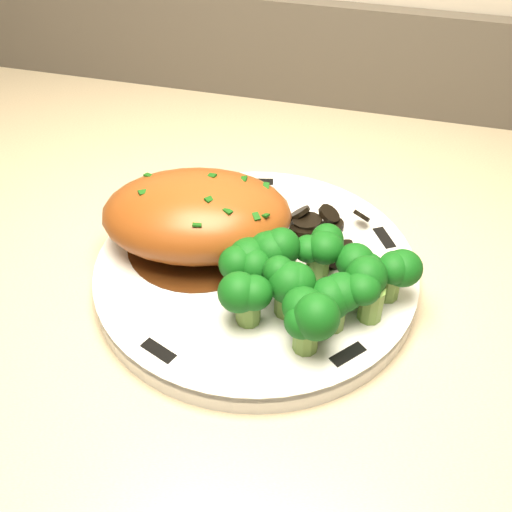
# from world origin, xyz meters

# --- Properties ---
(plate) EXTENTS (0.27, 0.27, 0.02)m
(plate) POSITION_xyz_m (-0.05, 1.67, 0.87)
(plate) COLOR silver
(plate) RESTS_ON counter
(rim_accent_0) EXTENTS (0.02, 0.03, 0.00)m
(rim_accent_0) POSITION_xyz_m (0.05, 1.73, 0.88)
(rim_accent_0) COLOR black
(rim_accent_0) RESTS_ON plate
(rim_accent_1) EXTENTS (0.03, 0.02, 0.00)m
(rim_accent_1) POSITION_xyz_m (-0.08, 1.78, 0.88)
(rim_accent_1) COLOR black
(rim_accent_1) RESTS_ON plate
(rim_accent_2) EXTENTS (0.01, 0.03, 0.00)m
(rim_accent_2) POSITION_xyz_m (-0.17, 1.68, 0.88)
(rim_accent_2) COLOR black
(rim_accent_2) RESTS_ON plate
(rim_accent_3) EXTENTS (0.03, 0.02, 0.00)m
(rim_accent_3) POSITION_xyz_m (-0.10, 1.56, 0.88)
(rim_accent_3) COLOR black
(rim_accent_3) RESTS_ON plate
(rim_accent_4) EXTENTS (0.03, 0.03, 0.00)m
(rim_accent_4) POSITION_xyz_m (0.04, 1.59, 0.88)
(rim_accent_4) COLOR black
(rim_accent_4) RESTS_ON plate
(gravy_pool) EXTENTS (0.12, 0.12, 0.00)m
(gravy_pool) POSITION_xyz_m (-0.10, 1.68, 0.88)
(gravy_pool) COLOR #3A1C0A
(gravy_pool) RESTS_ON plate
(chicken_breast) EXTENTS (0.18, 0.14, 0.06)m
(chicken_breast) POSITION_xyz_m (-0.10, 1.68, 0.91)
(chicken_breast) COLOR #944819
(chicken_breast) RESTS_ON plate
(mushroom_pile) EXTENTS (0.10, 0.07, 0.03)m
(mushroom_pile) POSITION_xyz_m (-0.02, 1.71, 0.89)
(mushroom_pile) COLOR black
(mushroom_pile) RESTS_ON plate
(broccoli_florets) EXTENTS (0.14, 0.11, 0.04)m
(broccoli_florets) POSITION_xyz_m (0.00, 1.64, 0.91)
(broccoli_florets) COLOR olive
(broccoli_florets) RESTS_ON plate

